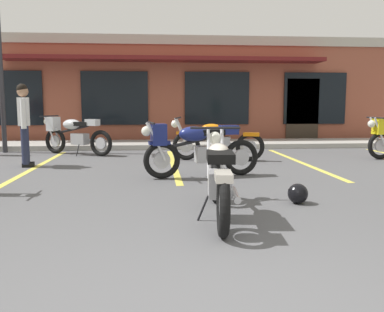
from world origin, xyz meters
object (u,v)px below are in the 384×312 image
motorcycle_black_cruiser (196,147)px  helmet_on_pavement (298,194)px  motorcycle_blue_standard (74,134)px  person_by_back_row (24,120)px  motorcycle_foreground_classic (219,176)px  motorcycle_red_sportbike (217,140)px

motorcycle_black_cruiser → helmet_on_pavement: size_ratio=8.07×
motorcycle_blue_standard → person_by_back_row: size_ratio=1.13×
motorcycle_black_cruiser → motorcycle_foreground_classic: bearing=-89.9°
motorcycle_foreground_classic → person_by_back_row: bearing=129.2°
person_by_back_row → helmet_on_pavement: person_by_back_row is taller
motorcycle_foreground_classic → person_by_back_row: size_ratio=1.26×
motorcycle_black_cruiser → motorcycle_red_sportbike: bearing=72.1°
motorcycle_red_sportbike → motorcycle_blue_standard: 3.71m
motorcycle_black_cruiser → helmet_on_pavement: (1.11, -2.05, -0.40)m
motorcycle_black_cruiser → person_by_back_row: size_ratio=1.25×
person_by_back_row → motorcycle_black_cruiser: bearing=-24.6°
helmet_on_pavement → motorcycle_red_sportbike: bearing=96.0°
motorcycle_foreground_classic → helmet_on_pavement: (1.11, 0.52, -0.33)m
person_by_back_row → helmet_on_pavement: (4.45, -3.57, -0.82)m
motorcycle_red_sportbike → helmet_on_pavement: size_ratio=8.01×
motorcycle_blue_standard → helmet_on_pavement: (3.86, -5.56, -0.40)m
motorcycle_foreground_classic → helmet_on_pavement: 1.27m
motorcycle_blue_standard → helmet_on_pavement: bearing=-55.2°
motorcycle_foreground_classic → person_by_back_row: 5.31m
motorcycle_foreground_classic → helmet_on_pavement: bearing=25.2°
motorcycle_foreground_classic → motorcycle_red_sportbike: 4.71m
motorcycle_black_cruiser → person_by_back_row: bearing=155.4°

